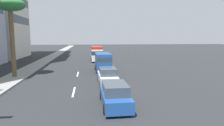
# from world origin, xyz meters

# --- Properties ---
(ground_plane) EXTENTS (198.00, 198.00, 0.00)m
(ground_plane) POSITION_xyz_m (31.50, 0.00, 0.00)
(ground_plane) COLOR #26282B
(sidewalk_right) EXTENTS (162.00, 2.85, 0.15)m
(sidewalk_right) POSITION_xyz_m (31.50, 7.28, 0.07)
(sidewalk_right) COLOR gray
(sidewalk_right) RESTS_ON ground_plane
(lane_stripe_mid) EXTENTS (3.20, 0.16, 0.01)m
(lane_stripe_mid) POSITION_xyz_m (14.27, 0.00, 0.01)
(lane_stripe_mid) COLOR silver
(lane_stripe_mid) RESTS_ON ground_plane
(lane_stripe_far) EXTENTS (3.20, 0.16, 0.01)m
(lane_stripe_far) POSITION_xyz_m (22.58, 0.00, 0.01)
(lane_stripe_far) COLOR silver
(lane_stripe_far) RESTS_ON ground_plane
(car_lead) EXTENTS (4.68, 1.83, 1.64)m
(car_lead) POSITION_xyz_m (10.36, -3.06, 0.77)
(car_lead) COLOR #1E478C
(car_lead) RESTS_ON ground_plane
(minibus_second) EXTENTS (6.07, 2.29, 2.96)m
(minibus_second) POSITION_xyz_m (36.40, -3.20, 1.62)
(minibus_second) COLOR silver
(minibus_second) RESTS_ON ground_plane
(van_third) EXTENTS (4.98, 2.16, 2.56)m
(van_third) POSITION_xyz_m (24.37, -3.46, 1.46)
(van_third) COLOR #1E478C
(van_third) RESTS_ON ground_plane
(car_fourth) EXTENTS (4.57, 1.83, 1.70)m
(car_fourth) POSITION_xyz_m (16.76, -3.27, 0.80)
(car_fourth) COLOR silver
(car_fourth) RESTS_ON ground_plane
(palm_tree) EXTENTS (3.32, 3.32, 9.08)m
(palm_tree) POSITION_xyz_m (21.34, 7.36, 8.00)
(palm_tree) COLOR brown
(palm_tree) RESTS_ON sidewalk_right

